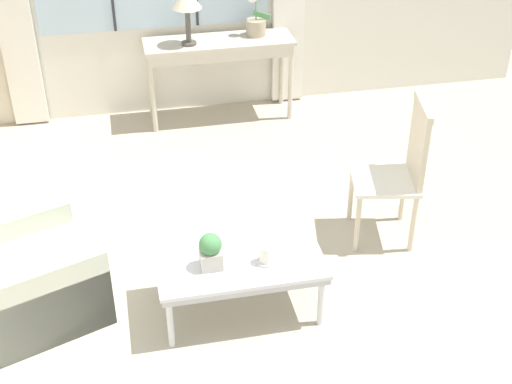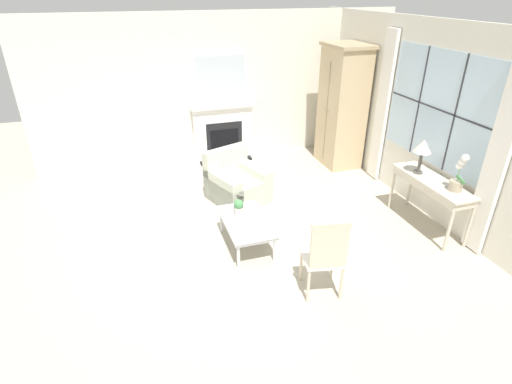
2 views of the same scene
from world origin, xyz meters
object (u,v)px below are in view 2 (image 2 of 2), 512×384
Objects in this scene: side_chair_wooden at (326,254)px; table_lamp at (423,148)px; armoire at (342,107)px; coffee_table at (246,223)px; potted_orchid at (458,177)px; pillar_candle at (244,223)px; fireplace at (223,127)px; armchair_upholstered at (237,184)px; potted_plant_small at (239,207)px; console_table at (432,186)px.

table_lamp is at bearing 119.46° from side_chair_wooden.
armoire is 2.28× the size of coffee_table.
potted_orchid reaches higher than pillar_candle.
potted_orchid is at bearing 9.89° from table_lamp.
armchair_upholstered is (1.77, -0.22, -0.41)m from fireplace.
potted_orchid reaches higher than potted_plant_small.
coffee_table is 0.24m from potted_plant_small.
fireplace is at bearing -112.96° from armoire.
pillar_candle is (0.09, -2.69, -0.69)m from table_lamp.
potted_plant_small is at bearing -100.51° from console_table.
console_table is 2.52× the size of potted_orchid.
armoire reaches higher than armchair_upholstered.
potted_orchid is 2.89m from pillar_candle.
console_table is at bearing 86.24° from pillar_candle.
potted_orchid is 4.10× the size of pillar_candle.
potted_plant_small is at bearing -156.96° from side_chair_wooden.
armoire is 2.64m from armchair_upholstered.
potted_plant_small is 1.78× the size of pillar_candle.
armchair_upholstered is at bearing -120.28° from table_lamp.
armoire is 1.71× the size of console_table.
coffee_table is 4.37× the size of potted_plant_small.
potted_plant_small is (2.92, -0.50, -0.16)m from fireplace.
table_lamp is (2.26, 0.04, -0.00)m from armoire.
console_table is 2.77m from potted_plant_small.
fireplace is at bearing 170.75° from pillar_candle.
potted_orchid reaches higher than console_table.
table_lamp reaches higher than side_chair_wooden.
side_chair_wooden is (1.17, -2.07, -0.56)m from table_lamp.
armoire is 4.02m from side_chair_wooden.
table_lamp is 0.66m from potted_orchid.
fireplace is 1.93× the size of armchair_upholstered.
armchair_upholstered is (-1.66, -2.43, -0.39)m from console_table.
pillar_candle is at bearing -9.25° from fireplace.
potted_plant_small reaches higher than pillar_candle.
potted_plant_small is (-1.40, -0.60, -0.07)m from side_chair_wooden.
console_table is 1.33× the size of coffee_table.
side_chair_wooden is at bearing 23.04° from potted_plant_small.
potted_orchid is 2.93m from potted_plant_small.
armchair_upholstered is at bearing -128.96° from potted_orchid.
fireplace reaches higher than side_chair_wooden.
fireplace is 3.15m from coffee_table.
console_table is 0.55m from table_lamp.
potted_orchid is 3.27m from armchair_upholstered.
coffee_table is at bearing -9.87° from armchair_upholstered.
fireplace is 4.33m from side_chair_wooden.
armchair_upholstered is at bearing -69.52° from armoire.
console_table is at bearing 11.10° from table_lamp.
potted_orchid is (0.35, 0.06, 0.29)m from console_table.
pillar_candle is at bearing -28.90° from coffee_table.
table_lamp is 0.47× the size of armchair_upholstered.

